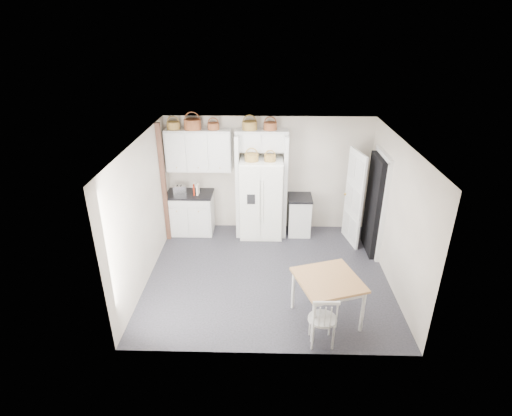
{
  "coord_description": "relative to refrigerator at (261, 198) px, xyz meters",
  "views": [
    {
      "loc": [
        -0.06,
        -6.38,
        4.42
      ],
      "look_at": [
        -0.23,
        0.4,
        1.22
      ],
      "focal_mm": 28.0,
      "sensor_mm": 36.0,
      "label": 1
    }
  ],
  "objects": [
    {
      "name": "ceiling",
      "position": [
        0.15,
        -1.63,
        1.72
      ],
      "size": [
        4.5,
        4.5,
        0.0
      ],
      "primitive_type": "plane",
      "color": "white",
      "rests_on": "wall_back"
    },
    {
      "name": "basket_bridge_b",
      "position": [
        0.17,
        0.2,
        1.55
      ],
      "size": [
        0.28,
        0.28,
        0.16
      ],
      "primitive_type": "cylinder",
      "color": "brown",
      "rests_on": "bridge_cabinet"
    },
    {
      "name": "wall_left",
      "position": [
        -2.1,
        -1.63,
        0.42
      ],
      "size": [
        0.0,
        4.0,
        4.0
      ],
      "primitive_type": "plane",
      "rotation": [
        1.57,
        0.0,
        1.57
      ],
      "color": "#AFA293",
      "rests_on": "floor"
    },
    {
      "name": "counter_right",
      "position": [
        0.86,
        0.07,
        -0.01
      ],
      "size": [
        0.52,
        0.62,
        0.04
      ],
      "primitive_type": "cube",
      "color": "black",
      "rests_on": "base_cab_right"
    },
    {
      "name": "wall_back",
      "position": [
        0.15,
        0.37,
        0.42
      ],
      "size": [
        4.5,
        0.0,
        4.5
      ],
      "primitive_type": "plane",
      "rotation": [
        1.57,
        0.0,
        0.0
      ],
      "color": "#AFA293",
      "rests_on": "floor"
    },
    {
      "name": "upper_cabinet",
      "position": [
        -1.35,
        0.2,
        1.02
      ],
      "size": [
        1.4,
        0.34,
        0.9
      ],
      "primitive_type": "cube",
      "color": "silver",
      "rests_on": "wall_back"
    },
    {
      "name": "cookbook_cream",
      "position": [
        -1.39,
        -0.01,
        0.2
      ],
      "size": [
        0.05,
        0.16,
        0.24
      ],
      "primitive_type": "cube",
      "rotation": [
        0.0,
        0.0,
        -0.09
      ],
      "color": "#EFE2C8",
      "rests_on": "counter_left"
    },
    {
      "name": "basket_upper_b",
      "position": [
        -1.45,
        0.2,
        1.57
      ],
      "size": [
        0.36,
        0.36,
        0.21
      ],
      "primitive_type": "cylinder",
      "color": "brown",
      "rests_on": "upper_cabinet"
    },
    {
      "name": "basket_fridge_a",
      "position": [
        -0.2,
        -0.1,
        0.96
      ],
      "size": [
        0.28,
        0.28,
        0.15
      ],
      "primitive_type": "cylinder",
      "color": "brown",
      "rests_on": "refrigerator"
    },
    {
      "name": "toaster",
      "position": [
        -1.8,
        0.02,
        0.17
      ],
      "size": [
        0.31,
        0.23,
        0.19
      ],
      "primitive_type": "cube",
      "rotation": [
        0.0,
        0.0,
        0.27
      ],
      "color": "silver",
      "rests_on": "counter_left"
    },
    {
      "name": "fridge_panel_left",
      "position": [
        -0.51,
        0.07,
        0.27
      ],
      "size": [
        0.08,
        0.6,
        2.3
      ],
      "primitive_type": "cube",
      "color": "silver",
      "rests_on": "floor"
    },
    {
      "name": "counter_left",
      "position": [
        -1.6,
        0.07,
        0.05
      ],
      "size": [
        1.03,
        0.67,
        0.04
      ],
      "primitive_type": "cube",
      "color": "black",
      "rests_on": "base_cab_left"
    },
    {
      "name": "trim_post",
      "position": [
        -2.05,
        -0.28,
        0.42
      ],
      "size": [
        0.09,
        0.09,
        2.6
      ],
      "primitive_type": "cube",
      "color": "#47271C",
      "rests_on": "floor"
    },
    {
      "name": "door_slab",
      "position": [
        1.95,
        -0.29,
        0.14
      ],
      "size": [
        0.21,
        0.79,
        2.05
      ],
      "primitive_type": "cube",
      "rotation": [
        0.0,
        0.0,
        -1.36
      ],
      "color": "white",
      "rests_on": "floor"
    },
    {
      "name": "bridge_cabinet",
      "position": [
        0.0,
        0.2,
        1.24
      ],
      "size": [
        1.12,
        0.34,
        0.45
      ],
      "primitive_type": "cube",
      "color": "silver",
      "rests_on": "wall_back"
    },
    {
      "name": "cookbook_red",
      "position": [
        -1.47,
        -0.01,
        0.19
      ],
      "size": [
        0.05,
        0.15,
        0.22
      ],
      "primitive_type": "cube",
      "rotation": [
        0.0,
        0.0,
        0.15
      ],
      "color": "maroon",
      "rests_on": "counter_left"
    },
    {
      "name": "base_cab_right",
      "position": [
        0.86,
        0.07,
        -0.46
      ],
      "size": [
        0.48,
        0.58,
        0.85
      ],
      "primitive_type": "cube",
      "color": "silver",
      "rests_on": "floor"
    },
    {
      "name": "fridge_panel_right",
      "position": [
        0.51,
        0.07,
        0.27
      ],
      "size": [
        0.08,
        0.6,
        2.3
      ],
      "primitive_type": "cube",
      "color": "silver",
      "rests_on": "floor"
    },
    {
      "name": "basket_bridge_a",
      "position": [
        -0.25,
        0.2,
        1.55
      ],
      "size": [
        0.31,
        0.31,
        0.17
      ],
      "primitive_type": "cylinder",
      "color": "brown",
      "rests_on": "bridge_cabinet"
    },
    {
      "name": "base_cab_left",
      "position": [
        -1.6,
        0.07,
        -0.43
      ],
      "size": [
        0.99,
        0.62,
        0.92
      ],
      "primitive_type": "cube",
      "color": "silver",
      "rests_on": "floor"
    },
    {
      "name": "doorway_void",
      "position": [
        2.31,
        -0.63,
        0.14
      ],
      "size": [
        0.18,
        0.85,
        2.05
      ],
      "primitive_type": "cube",
      "color": "black",
      "rests_on": "floor"
    },
    {
      "name": "basket_upper_c",
      "position": [
        -1.01,
        0.2,
        1.54
      ],
      "size": [
        0.24,
        0.24,
        0.14
      ],
      "primitive_type": "cylinder",
      "color": "brown",
      "rests_on": "upper_cabinet"
    },
    {
      "name": "basket_fridge_b",
      "position": [
        0.18,
        -0.1,
        0.95
      ],
      "size": [
        0.24,
        0.24,
        0.13
      ],
      "primitive_type": "cylinder",
      "color": "brown",
      "rests_on": "refrigerator"
    },
    {
      "name": "windsor_chair",
      "position": [
        0.95,
        -3.38,
        -0.44
      ],
      "size": [
        0.44,
        0.4,
        0.88
      ],
      "primitive_type": "cube",
      "rotation": [
        0.0,
        0.0,
        0.03
      ],
      "color": "silver",
      "rests_on": "floor"
    },
    {
      "name": "floor",
      "position": [
        0.15,
        -1.63,
        -0.88
      ],
      "size": [
        4.5,
        4.5,
        0.0
      ],
      "primitive_type": "plane",
      "color": "black",
      "rests_on": "ground"
    },
    {
      "name": "dining_table",
      "position": [
        1.09,
        -2.85,
        -0.49
      ],
      "size": [
        1.18,
        1.18,
        0.78
      ],
      "primitive_type": "cube",
      "rotation": [
        0.0,
        0.0,
        0.31
      ],
      "color": "#A47940",
      "rests_on": "floor"
    },
    {
      "name": "refrigerator",
      "position": [
        0.0,
        0.0,
        0.0
      ],
      "size": [
        0.91,
        0.73,
        1.77
      ],
      "primitive_type": "cube",
      "color": "white",
      "rests_on": "floor"
    },
    {
      "name": "wall_right",
      "position": [
        2.4,
        -1.63,
        0.42
      ],
      "size": [
        0.0,
        4.0,
        4.0
      ],
      "primitive_type": "plane",
      "rotation": [
        1.57,
        0.0,
        -1.57
      ],
      "color": "#AFA293",
      "rests_on": "floor"
    },
    {
      "name": "basket_upper_a",
      "position": [
        -1.85,
        0.2,
        1.54
      ],
      "size": [
        0.27,
        0.27,
        0.16
      ],
      "primitive_type": "cylinder",
      "color": "brown",
      "rests_on": "upper_cabinet"
    }
  ]
}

